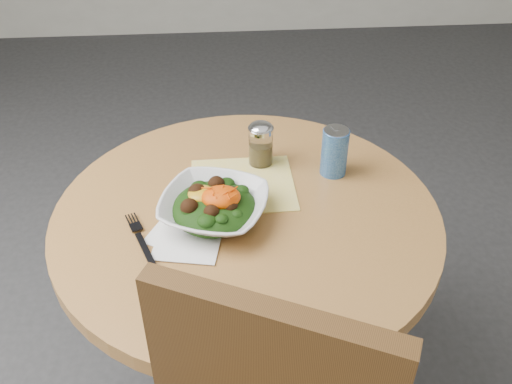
# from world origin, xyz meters

# --- Properties ---
(table) EXTENTS (0.90, 0.90, 0.75)m
(table) POSITION_xyz_m (0.00, 0.00, 0.55)
(table) COLOR black
(table) RESTS_ON ground
(cloth_napkin) EXTENTS (0.26, 0.23, 0.00)m
(cloth_napkin) POSITION_xyz_m (-0.00, 0.10, 0.75)
(cloth_napkin) COLOR #E0BF0B
(cloth_napkin) RESTS_ON table
(paper_napkins) EXTENTS (0.19, 0.21, 0.00)m
(paper_napkins) POSITION_xyz_m (-0.14, -0.08, 0.75)
(paper_napkins) COLOR silver
(paper_napkins) RESTS_ON table
(salad_bowl) EXTENTS (0.30, 0.30, 0.09)m
(salad_bowl) POSITION_xyz_m (-0.07, -0.02, 0.78)
(salad_bowl) COLOR silver
(salad_bowl) RESTS_ON table
(fork) EXTENTS (0.09, 0.19, 0.00)m
(fork) POSITION_xyz_m (-0.24, -0.09, 0.76)
(fork) COLOR black
(fork) RESTS_ON table
(spice_shaker) EXTENTS (0.07, 0.07, 0.12)m
(spice_shaker) POSITION_xyz_m (0.05, 0.19, 0.81)
(spice_shaker) COLOR silver
(spice_shaker) RESTS_ON table
(beverage_can) EXTENTS (0.07, 0.07, 0.13)m
(beverage_can) POSITION_xyz_m (0.23, 0.14, 0.81)
(beverage_can) COLOR navy
(beverage_can) RESTS_ON table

